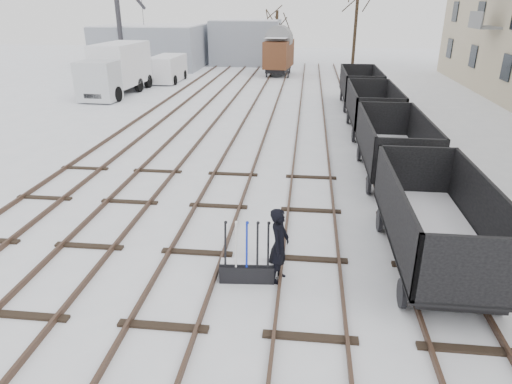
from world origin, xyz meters
TOP-DOWN VIEW (x-y plane):
  - ground at (0.00, 0.00)m, footprint 120.00×120.00m
  - tracks at (-0.00, 13.67)m, footprint 13.90×52.00m
  - shed_left at (-13.00, 36.00)m, footprint 10.00×8.00m
  - shed_right at (-4.00, 40.00)m, footprint 7.00×6.00m
  - ground_frame at (1.48, -1.07)m, footprint 1.33×0.52m
  - worker at (2.23, -0.97)m, footprint 0.58×0.76m
  - freight_wagon_a at (6.00, 0.09)m, footprint 2.25×5.62m
  - freight_wagon_b at (6.00, 6.49)m, footprint 2.25×5.62m
  - freight_wagon_c at (6.00, 12.89)m, footprint 2.25×5.62m
  - freight_wagon_d at (6.00, 19.29)m, footprint 2.25×5.62m
  - box_van_wagon at (-0.01, 32.04)m, footprint 2.79×4.60m
  - lorry at (-10.85, 21.51)m, footprint 2.79×7.76m
  - panel_van at (-8.91, 27.38)m, footprint 2.18×4.77m
  - crane at (-14.57, 32.25)m, footprint 2.22×5.50m
  - tree_far_left at (-0.78, 39.94)m, footprint 0.30×0.30m
  - tree_far_right at (6.89, 35.89)m, footprint 0.30×0.30m

SIDE VIEW (x-z plane):
  - ground at x=0.00m, z-range 0.00..0.00m
  - tracks at x=0.00m, z-range -0.01..0.16m
  - ground_frame at x=1.48m, z-range -0.46..1.03m
  - freight_wagon_a at x=6.00m, z-range -0.27..2.02m
  - freight_wagon_b at x=6.00m, z-range -0.27..2.02m
  - freight_wagon_c at x=6.00m, z-range -0.27..2.02m
  - freight_wagon_d at x=6.00m, z-range -0.27..2.02m
  - worker at x=2.23m, z-range 0.00..1.86m
  - panel_van at x=-8.91m, z-range 0.04..2.13m
  - lorry at x=-10.85m, z-range 0.05..3.53m
  - box_van_wagon at x=-0.01m, z-range 0.28..3.61m
  - shed_left at x=-13.00m, z-range 0.00..4.10m
  - shed_right at x=-4.00m, z-range 0.00..4.50m
  - crane at x=-14.57m, z-range -2.19..7.04m
  - tree_far_left at x=-0.78m, z-range 0.00..5.37m
  - tree_far_right at x=6.89m, z-range 0.00..7.91m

